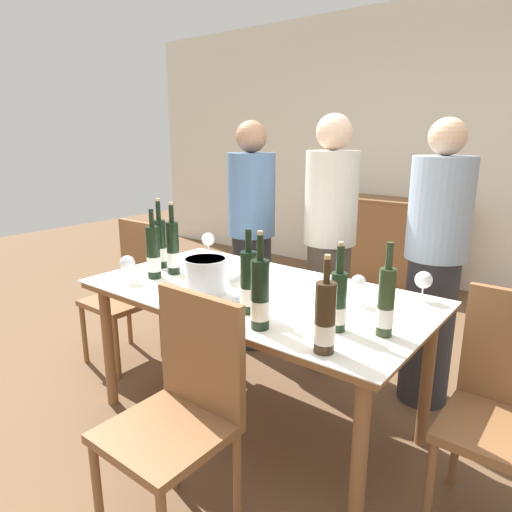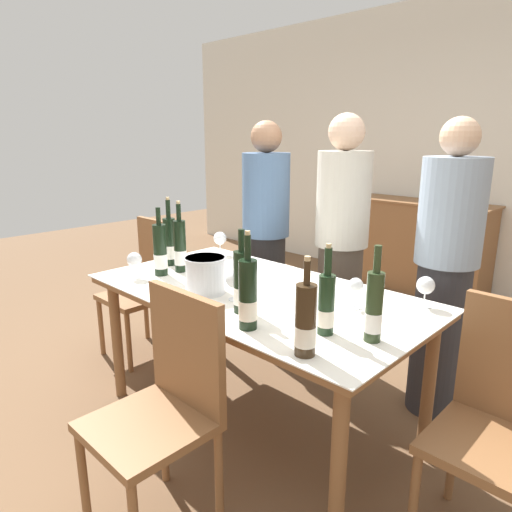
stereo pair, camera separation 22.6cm
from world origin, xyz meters
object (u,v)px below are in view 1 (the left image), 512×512
wine_bottle_2 (338,302)px  wine_glass_2 (238,280)px  wine_bottle_3 (153,254)px  person_host (252,238)px  wine_bottle_0 (160,245)px  sideboard_cabinet (387,242)px  wine_bottle_7 (260,296)px  wine_glass_0 (358,284)px  wine_glass_1 (424,281)px  chair_left_end (131,284)px  wine_bottle_1 (325,320)px  person_guest_left (329,246)px  ice_bucket (206,275)px  chair_near_front (182,402)px  dining_table (256,304)px  wine_bottle_4 (249,284)px  wine_glass_3 (128,264)px  wine_bottle_6 (386,303)px  chair_right_end (510,400)px  person_guest_right (434,268)px  wine_bottle_5 (173,249)px  wine_glass_4 (208,240)px

wine_bottle_2 → wine_glass_2: 0.53m
wine_bottle_3 → person_host: 0.93m
wine_bottle_0 → sideboard_cabinet: bearing=84.4°
wine_bottle_7 → wine_glass_0: 0.53m
wine_glass_1 → chair_left_end: 1.92m
wine_bottle_1 → person_guest_left: person_guest_left is taller
wine_bottle_7 → wine_glass_2: wine_bottle_7 is taller
ice_bucket → chair_near_front: bearing=-54.9°
dining_table → wine_bottle_7: 0.51m
wine_bottle_4 → wine_glass_3: size_ratio=2.59×
dining_table → ice_bucket: (-0.16, -0.20, 0.17)m
wine_bottle_6 → person_guest_left: 1.19m
chair_right_end → wine_glass_1: bearing=148.0°
wine_bottle_4 → person_host: size_ratio=0.23×
dining_table → person_guest_right: (0.63, 0.79, 0.12)m
wine_bottle_5 → wine_glass_2: bearing=-11.2°
wine_glass_3 → wine_glass_4: 0.67m
wine_bottle_3 → chair_right_end: 1.79m
ice_bucket → person_guest_right: size_ratio=0.13×
chair_left_end → chair_near_front: size_ratio=1.00×
wine_bottle_3 → person_guest_right: person_guest_right is taller
dining_table → chair_near_front: (0.19, -0.70, -0.14)m
ice_bucket → wine_glass_2: size_ratio=1.39×
wine_bottle_1 → wine_bottle_5: bearing=164.3°
wine_glass_1 → ice_bucket: bearing=-146.8°
wine_bottle_6 → wine_glass_1: size_ratio=2.60×
wine_bottle_4 → person_host: bearing=128.1°
wine_bottle_6 → chair_near_front: bearing=-132.2°
wine_glass_1 → wine_glass_2: bearing=-141.8°
chair_left_end → person_host: 0.89m
person_host → wine_bottle_0: bearing=-95.7°
wine_glass_0 → person_guest_left: size_ratio=0.09×
wine_glass_0 → chair_left_end: chair_left_end is taller
chair_left_end → person_guest_left: bearing=32.3°
wine_bottle_2 → person_guest_left: (-0.59, 0.99, -0.05)m
wine_bottle_4 → person_guest_right: bearing=65.6°
wine_bottle_1 → person_guest_right: 1.18m
wine_bottle_6 → wine_glass_0: size_ratio=2.63×
wine_glass_3 → person_host: person_host is taller
wine_bottle_1 → dining_table: bearing=148.0°
wine_bottle_0 → person_host: size_ratio=0.25×
sideboard_cabinet → wine_bottle_0: (-0.27, -2.79, 0.45)m
wine_glass_1 → wine_bottle_6: bearing=-88.4°
wine_bottle_7 → person_guest_right: 1.20m
wine_bottle_7 → person_guest_right: person_guest_right is taller
wine_bottle_7 → wine_glass_1: bearing=60.7°
wine_bottle_4 → person_guest_right: 1.15m
sideboard_cabinet → chair_left_end: (-0.73, -2.69, 0.09)m
wine_bottle_2 → wine_bottle_6: wine_bottle_6 is taller
ice_bucket → wine_bottle_5: size_ratio=0.51×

